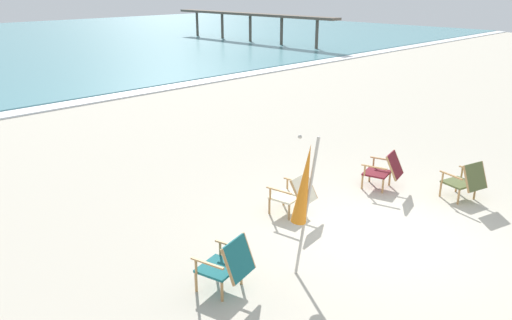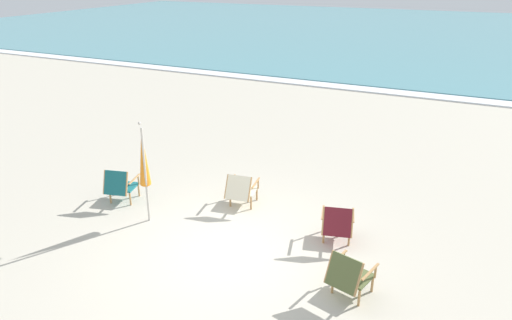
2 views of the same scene
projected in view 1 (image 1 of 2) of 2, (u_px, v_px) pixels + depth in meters
name	position (u px, v px, depth m)	size (l,w,h in m)	color
ground_plane	(388.00, 234.00, 8.43)	(80.00, 80.00, 0.00)	#B7AF9E
surf_band	(54.00, 106.00, 17.13)	(80.00, 1.10, 0.06)	white
beach_chair_far_center	(385.00, 169.00, 10.16)	(0.74, 0.85, 0.80)	maroon
beach_chair_front_left	(466.00, 180.00, 9.59)	(0.74, 0.82, 0.81)	#515B33
beach_chair_back_right	(294.00, 194.00, 9.00)	(0.68, 0.83, 0.78)	beige
beach_chair_mid_center	(228.00, 264.00, 6.73)	(0.72, 0.80, 0.81)	#196066
umbrella_furled_orange	(305.00, 186.00, 6.84)	(0.41, 0.41, 2.12)	#B7B2A8
pier_distant	(250.00, 16.00, 35.13)	(0.90, 15.05, 2.04)	brown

